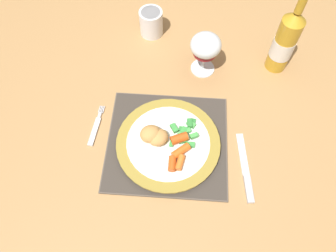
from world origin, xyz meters
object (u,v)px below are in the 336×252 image
(wine_glass, at_px, (206,47))
(bottle, at_px, (285,42))
(dining_table, at_px, (168,102))
(dinner_plate, at_px, (168,144))
(table_knife, at_px, (246,173))
(drinking_cup, at_px, (151,22))
(fork, at_px, (96,128))

(wine_glass, distance_m, bottle, 0.22)
(dining_table, relative_size, dinner_plate, 5.58)
(dining_table, bearing_deg, dinner_plate, -85.50)
(wine_glass, bearing_deg, table_knife, -70.72)
(dining_table, distance_m, wine_glass, 0.21)
(drinking_cup, bearing_deg, bottle, -15.85)
(wine_glass, height_order, drinking_cup, wine_glass)
(bottle, xyz_separation_m, drinking_cup, (-0.38, 0.11, -0.06))
(fork, relative_size, bottle, 0.47)
(fork, bearing_deg, dining_table, 38.53)
(dining_table, xyz_separation_m, wine_glass, (0.10, 0.08, 0.17))
(bottle, bearing_deg, table_knife, -106.22)
(bottle, height_order, drinking_cup, bottle)
(dinner_plate, distance_m, table_knife, 0.21)
(dinner_plate, bearing_deg, table_knife, -17.10)
(dinner_plate, bearing_deg, drinking_cup, 101.41)
(dining_table, height_order, drinking_cup, drinking_cup)
(dining_table, bearing_deg, wine_glass, 38.79)
(table_knife, height_order, wine_glass, wine_glass)
(dinner_plate, height_order, bottle, bottle)
(dining_table, bearing_deg, fork, -141.47)
(drinking_cup, bearing_deg, dining_table, -72.95)
(fork, bearing_deg, wine_glass, 38.62)
(wine_glass, height_order, bottle, bottle)
(dining_table, height_order, bottle, bottle)
(dining_table, relative_size, table_knife, 7.94)
(wine_glass, relative_size, drinking_cup, 1.58)
(bottle, bearing_deg, fork, -153.04)
(fork, xyz_separation_m, drinking_cup, (0.12, 0.36, 0.04))
(table_knife, relative_size, wine_glass, 1.42)
(fork, xyz_separation_m, wine_glass, (0.28, 0.23, 0.09))
(dinner_plate, relative_size, wine_glass, 2.02)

